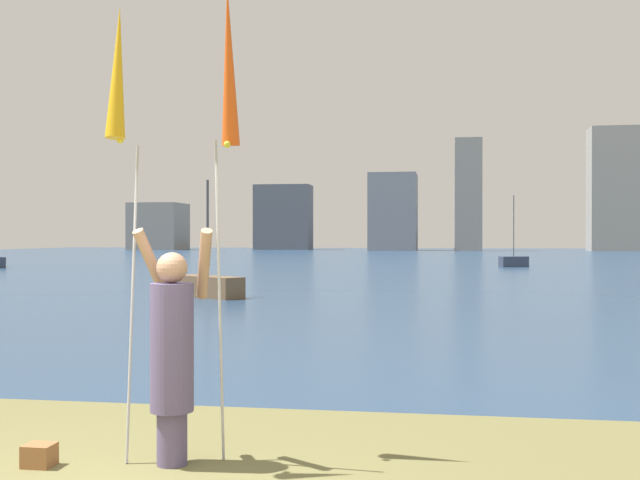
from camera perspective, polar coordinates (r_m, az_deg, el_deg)
ground at (r=55.90m, az=6.65°, el=-1.72°), size 120.00×138.00×0.12m
person at (r=6.63m, az=-10.71°, el=-7.76°), size 0.72×0.53×1.96m
kite_flag_left at (r=6.64m, az=-14.50°, el=10.94°), size 0.16×0.56×3.77m
kite_flag_right at (r=6.93m, az=-6.68°, el=11.91°), size 0.16×0.55×4.07m
bag at (r=7.03m, az=-19.78°, el=-14.55°), size 0.24×0.21×0.18m
sailboat_2 at (r=24.50m, az=-8.20°, el=-3.32°), size 2.67×2.19×3.64m
sailboat_3 at (r=49.54m, az=13.94°, el=-1.50°), size 1.85×1.27×4.41m
skyline_tower_0 at (r=111.82m, az=-11.69°, el=0.97°), size 6.91×6.81×6.50m
skyline_tower_1 at (r=110.43m, az=-2.69°, el=1.66°), size 7.82×4.40×9.10m
skyline_tower_2 at (r=105.05m, az=5.37°, el=2.03°), size 6.24×7.66×10.19m
skyline_tower_3 at (r=103.51m, az=10.76°, el=3.27°), size 3.49×3.12×14.58m
skyline_tower_4 at (r=106.43m, az=20.72°, el=3.48°), size 6.46×4.34×15.72m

